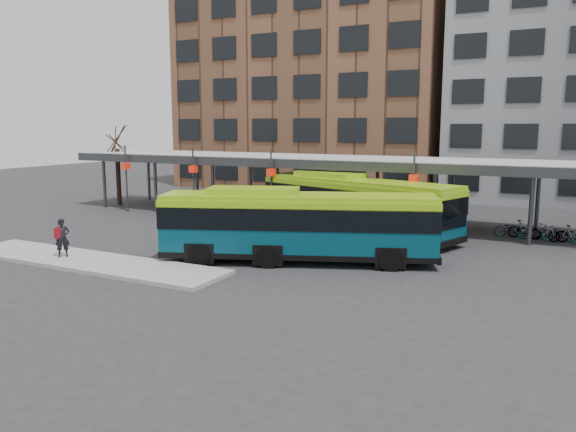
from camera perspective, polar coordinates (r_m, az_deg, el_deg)
The scene contains 9 objects.
ground at distance 25.89m, azimuth -6.35°, elevation -4.72°, with size 120.00×120.00×0.00m, color #28282B.
boarding_island at distance 27.16m, azimuth -19.67°, elevation -4.35°, with size 14.00×3.00×0.18m, color gray.
canopy at distance 36.63m, azimuth 4.75°, elevation 5.57°, with size 40.00×6.53×4.80m.
tree at distance 46.04m, azimuth -16.86°, elevation 4.10°, with size 1.64×1.64×5.60m.
building_brick at distance 58.27m, azimuth 3.02°, elevation 13.89°, with size 26.00×14.00×22.00m, color brown.
bus_front at distance 25.50m, azimuth 0.92°, elevation -0.80°, with size 12.45×7.00×3.41m.
bus_rear at distance 32.40m, azimuth 6.83°, elevation 1.33°, with size 12.75×6.58×3.46m.
pedestrian at distance 27.92m, azimuth -21.97°, elevation -2.03°, with size 0.76×0.77×1.79m.
bike_rack at distance 33.42m, azimuth 25.97°, elevation -1.61°, with size 6.63×1.55×1.05m.
Camera 1 is at (14.02, -20.87, 6.19)m, focal length 35.00 mm.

